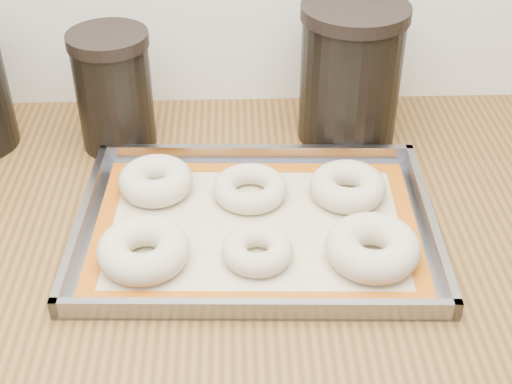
{
  "coord_description": "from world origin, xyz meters",
  "views": [
    {
      "loc": [
        0.01,
        0.92,
        1.49
      ],
      "look_at": [
        0.04,
        1.65,
        0.96
      ],
      "focal_mm": 50.0,
      "sensor_mm": 36.0,
      "label": 1
    }
  ],
  "objects_px": {
    "bagel_back_right": "(348,186)",
    "bagel_front_left": "(144,250)",
    "canister_mid": "(114,90)",
    "canister_right": "(350,73)",
    "baking_tray": "(256,225)",
    "bagel_front_mid": "(257,250)",
    "bagel_front_right": "(373,247)",
    "bagel_back_left": "(156,181)",
    "bagel_back_mid": "(250,188)"
  },
  "relations": [
    {
      "from": "bagel_back_right",
      "to": "bagel_front_left",
      "type": "bearing_deg",
      "value": -154.78
    },
    {
      "from": "canister_mid",
      "to": "canister_right",
      "type": "distance_m",
      "value": 0.35
    },
    {
      "from": "baking_tray",
      "to": "canister_right",
      "type": "bearing_deg",
      "value": 57.33
    },
    {
      "from": "baking_tray",
      "to": "bagel_front_left",
      "type": "xyz_separation_m",
      "value": [
        -0.14,
        -0.07,
        0.02
      ]
    },
    {
      "from": "bagel_front_left",
      "to": "canister_right",
      "type": "distance_m",
      "value": 0.42
    },
    {
      "from": "bagel_front_left",
      "to": "bagel_front_mid",
      "type": "height_order",
      "value": "bagel_front_left"
    },
    {
      "from": "bagel_front_right",
      "to": "canister_mid",
      "type": "distance_m",
      "value": 0.45
    },
    {
      "from": "bagel_front_mid",
      "to": "bagel_back_right",
      "type": "xyz_separation_m",
      "value": [
        0.13,
        0.13,
        0.0
      ]
    },
    {
      "from": "bagel_back_left",
      "to": "bagel_back_mid",
      "type": "xyz_separation_m",
      "value": [
        0.13,
        -0.02,
        -0.0
      ]
    },
    {
      "from": "bagel_back_mid",
      "to": "bagel_front_left",
      "type": "bearing_deg",
      "value": -135.73
    },
    {
      "from": "bagel_front_mid",
      "to": "bagel_back_mid",
      "type": "distance_m",
      "value": 0.13
    },
    {
      "from": "bagel_back_mid",
      "to": "canister_mid",
      "type": "relative_size",
      "value": 0.56
    },
    {
      "from": "baking_tray",
      "to": "canister_mid",
      "type": "bearing_deg",
      "value": 132.62
    },
    {
      "from": "canister_mid",
      "to": "bagel_front_right",
      "type": "bearing_deg",
      "value": -40.51
    },
    {
      "from": "bagel_back_right",
      "to": "canister_mid",
      "type": "xyz_separation_m",
      "value": [
        -0.33,
        0.16,
        0.07
      ]
    },
    {
      "from": "baking_tray",
      "to": "bagel_front_right",
      "type": "relative_size",
      "value": 4.1
    },
    {
      "from": "baking_tray",
      "to": "bagel_back_left",
      "type": "xyz_separation_m",
      "value": [
        -0.14,
        0.08,
        0.02
      ]
    },
    {
      "from": "bagel_front_mid",
      "to": "bagel_front_right",
      "type": "distance_m",
      "value": 0.14
    },
    {
      "from": "bagel_front_right",
      "to": "bagel_back_right",
      "type": "bearing_deg",
      "value": 95.1
    },
    {
      "from": "bagel_front_right",
      "to": "bagel_back_right",
      "type": "relative_size",
      "value": 1.11
    },
    {
      "from": "bagel_back_right",
      "to": "canister_right",
      "type": "bearing_deg",
      "value": 82.86
    },
    {
      "from": "bagel_front_left",
      "to": "bagel_front_mid",
      "type": "bearing_deg",
      "value": 0.06
    },
    {
      "from": "bagel_front_mid",
      "to": "bagel_back_mid",
      "type": "height_order",
      "value": "same"
    },
    {
      "from": "bagel_front_right",
      "to": "bagel_back_mid",
      "type": "xyz_separation_m",
      "value": [
        -0.15,
        0.14,
        -0.01
      ]
    },
    {
      "from": "bagel_back_right",
      "to": "bagel_back_left",
      "type": "bearing_deg",
      "value": 175.49
    },
    {
      "from": "bagel_front_left",
      "to": "canister_mid",
      "type": "distance_m",
      "value": 0.3
    },
    {
      "from": "canister_mid",
      "to": "bagel_back_left",
      "type": "bearing_deg",
      "value": -64.31
    },
    {
      "from": "baking_tray",
      "to": "bagel_back_mid",
      "type": "xyz_separation_m",
      "value": [
        -0.01,
        0.06,
        0.01
      ]
    },
    {
      "from": "bagel_back_left",
      "to": "bagel_back_mid",
      "type": "height_order",
      "value": "bagel_back_left"
    },
    {
      "from": "bagel_back_left",
      "to": "bagel_front_mid",
      "type": "bearing_deg",
      "value": -47.23
    },
    {
      "from": "bagel_front_right",
      "to": "bagel_back_right",
      "type": "xyz_separation_m",
      "value": [
        -0.01,
        0.13,
        -0.0
      ]
    },
    {
      "from": "baking_tray",
      "to": "bagel_front_left",
      "type": "bearing_deg",
      "value": -154.73
    },
    {
      "from": "bagel_back_left",
      "to": "canister_mid",
      "type": "relative_size",
      "value": 0.57
    },
    {
      "from": "bagel_front_left",
      "to": "baking_tray",
      "type": "bearing_deg",
      "value": 25.27
    },
    {
      "from": "bagel_back_left",
      "to": "bagel_back_right",
      "type": "height_order",
      "value": "bagel_back_left"
    },
    {
      "from": "bagel_back_left",
      "to": "canister_mid",
      "type": "bearing_deg",
      "value": 115.69
    },
    {
      "from": "bagel_back_mid",
      "to": "baking_tray",
      "type": "bearing_deg",
      "value": -84.57
    },
    {
      "from": "bagel_back_right",
      "to": "baking_tray",
      "type": "bearing_deg",
      "value": -154.83
    },
    {
      "from": "bagel_front_left",
      "to": "bagel_back_right",
      "type": "xyz_separation_m",
      "value": [
        0.27,
        0.13,
        -0.0
      ]
    },
    {
      "from": "bagel_front_left",
      "to": "canister_right",
      "type": "relative_size",
      "value": 0.53
    },
    {
      "from": "bagel_back_right",
      "to": "canister_right",
      "type": "height_order",
      "value": "canister_right"
    },
    {
      "from": "bagel_front_left",
      "to": "canister_right",
      "type": "xyz_separation_m",
      "value": [
        0.29,
        0.3,
        0.08
      ]
    },
    {
      "from": "bagel_front_right",
      "to": "canister_mid",
      "type": "height_order",
      "value": "canister_mid"
    },
    {
      "from": "bagel_front_left",
      "to": "bagel_back_left",
      "type": "relative_size",
      "value": 1.1
    },
    {
      "from": "bagel_front_left",
      "to": "bagel_back_left",
      "type": "height_order",
      "value": "same"
    },
    {
      "from": "bagel_front_right",
      "to": "baking_tray",
      "type": "bearing_deg",
      "value": 152.69
    },
    {
      "from": "bagel_front_mid",
      "to": "canister_right",
      "type": "distance_m",
      "value": 0.34
    },
    {
      "from": "bagel_back_left",
      "to": "canister_mid",
      "type": "distance_m",
      "value": 0.17
    },
    {
      "from": "bagel_front_mid",
      "to": "canister_right",
      "type": "bearing_deg",
      "value": 63.33
    },
    {
      "from": "bagel_front_mid",
      "to": "bagel_back_mid",
      "type": "relative_size",
      "value": 0.87
    }
  ]
}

